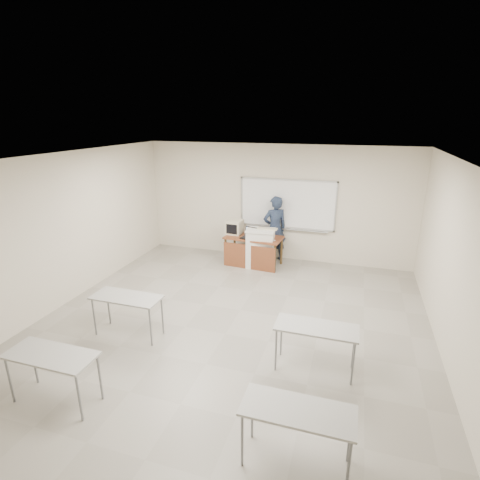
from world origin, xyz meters
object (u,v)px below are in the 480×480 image
(crt_monitor, at_px, (235,227))
(presenter, at_px, (275,229))
(keyboard, at_px, (267,229))
(laptop, at_px, (249,236))
(instructor_desk, at_px, (253,246))
(whiteboard, at_px, (287,205))
(podium, at_px, (260,248))
(mouse, at_px, (273,240))

(crt_monitor, xyz_separation_m, presenter, (0.99, 0.34, -0.06))
(crt_monitor, xyz_separation_m, keyboard, (0.90, -0.15, 0.08))
(laptop, bearing_deg, crt_monitor, 165.92)
(instructor_desk, relative_size, crt_monitor, 3.31)
(whiteboard, distance_m, crt_monitor, 1.47)
(laptop, height_order, keyboard, keyboard)
(whiteboard, bearing_deg, podium, -123.07)
(instructor_desk, bearing_deg, keyboard, 19.31)
(instructor_desk, xyz_separation_m, mouse, (0.55, -0.09, 0.23))
(keyboard, height_order, presenter, presenter)
(presenter, bearing_deg, podium, 35.42)
(whiteboard, bearing_deg, keyboard, -116.97)
(keyboard, bearing_deg, mouse, -41.79)
(mouse, distance_m, keyboard, 0.35)
(whiteboard, relative_size, laptop, 7.13)
(crt_monitor, bearing_deg, whiteboard, 26.77)
(mouse, xyz_separation_m, presenter, (-0.11, 0.66, 0.09))
(podium, distance_m, laptop, 0.43)
(whiteboard, relative_size, presenter, 1.43)
(podium, relative_size, mouse, 9.23)
(crt_monitor, height_order, keyboard, crt_monitor)
(podium, height_order, crt_monitor, crt_monitor)
(crt_monitor, relative_size, keyboard, 0.87)
(instructor_desk, bearing_deg, crt_monitor, 161.35)
(whiteboard, relative_size, crt_monitor, 5.75)
(mouse, bearing_deg, crt_monitor, -179.11)
(instructor_desk, height_order, mouse, mouse)
(crt_monitor, bearing_deg, podium, -13.42)
(keyboard, relative_size, presenter, 0.29)
(mouse, bearing_deg, instructor_desk, -171.77)
(crt_monitor, xyz_separation_m, laptop, (0.45, -0.25, -0.11))
(laptop, relative_size, keyboard, 0.70)
(crt_monitor, height_order, presenter, presenter)
(podium, distance_m, keyboard, 0.53)
(mouse, height_order, keyboard, keyboard)
(instructor_desk, distance_m, laptop, 0.28)
(crt_monitor, xyz_separation_m, mouse, (1.10, -0.33, -0.15))
(whiteboard, distance_m, mouse, 1.13)
(instructor_desk, relative_size, presenter, 0.83)
(keyboard, bearing_deg, laptop, -166.92)
(instructor_desk, xyz_separation_m, keyboard, (0.35, 0.09, 0.46))
(podium, height_order, presenter, presenter)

